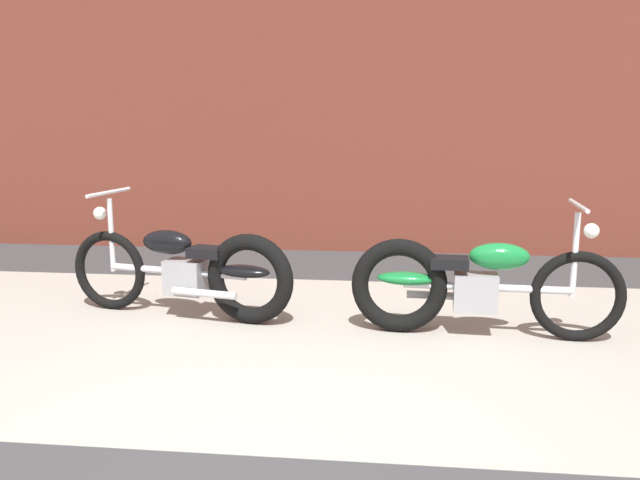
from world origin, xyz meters
name	(u,v)px	position (x,y,z in m)	size (l,w,h in m)	color
ground_plane	(240,455)	(0.00, 0.00, 0.00)	(80.00, 80.00, 0.00)	#38383A
sidewalk_slab	(293,337)	(0.00, 1.75, 0.00)	(36.00, 3.50, 0.01)	#9E998E
brick_building_wall	(335,40)	(0.00, 5.20, 2.51)	(36.00, 0.50, 5.02)	brown
motorcycle_black	(194,271)	(-0.87, 2.16, 0.40)	(1.99, 0.70, 1.03)	black
motorcycle_green	(465,284)	(1.28, 1.96, 0.40)	(2.01, 0.58, 1.03)	black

